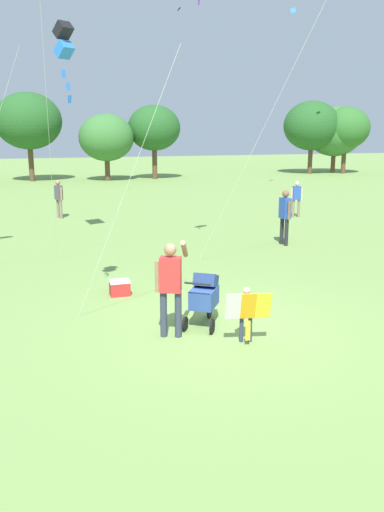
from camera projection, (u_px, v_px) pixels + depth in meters
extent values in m
plane|color=#75994C|center=(220.00, 328.00, 10.07)|extent=(120.00, 120.00, 0.00)
cylinder|color=brown|center=(31.00, 165.00, 37.28)|extent=(0.36, 0.36, 2.30)
ellipsoid|color=#235623|center=(28.00, 121.00, 36.58)|extent=(4.54, 4.09, 3.86)
cylinder|color=brown|center=(108.00, 170.00, 37.81)|extent=(0.36, 0.36, 1.46)
ellipsoid|color=#387033|center=(106.00, 138.00, 37.28)|extent=(3.84, 3.46, 3.26)
cylinder|color=brown|center=(155.00, 164.00, 38.98)|extent=(0.36, 0.36, 2.13)
ellipsoid|color=#235623|center=(154.00, 128.00, 38.37)|extent=(3.79, 3.42, 3.23)
cylinder|color=brown|center=(310.00, 161.00, 43.46)|extent=(0.36, 0.36, 1.98)
ellipsoid|color=#235623|center=(312.00, 126.00, 42.80)|extent=(4.59, 4.13, 3.90)
cylinder|color=brown|center=(333.00, 164.00, 44.31)|extent=(0.36, 0.36, 1.47)
ellipsoid|color=#387033|center=(335.00, 132.00, 43.70)|extent=(4.69, 4.23, 3.99)
cylinder|color=brown|center=(344.00, 161.00, 43.65)|extent=(0.36, 0.36, 2.04)
ellipsoid|color=#2D6628|center=(346.00, 128.00, 43.03)|extent=(3.97, 3.58, 3.38)
cylinder|color=#33384C|center=(250.00, 328.00, 9.40)|extent=(0.07, 0.07, 0.49)
cylinder|color=#33384C|center=(241.00, 329.00, 9.39)|extent=(0.07, 0.07, 0.49)
cube|color=red|center=(246.00, 305.00, 9.30)|extent=(0.24, 0.18, 0.37)
cylinder|color=beige|center=(254.00, 306.00, 9.31)|extent=(0.05, 0.05, 0.33)
cylinder|color=beige|center=(239.00, 307.00, 9.29)|extent=(0.05, 0.05, 0.33)
sphere|color=beige|center=(247.00, 291.00, 9.24)|extent=(0.13, 0.13, 0.13)
cube|color=yellow|center=(263.00, 306.00, 9.13)|extent=(0.29, 0.23, 0.50)
cube|color=#F4A319|center=(248.00, 306.00, 9.11)|extent=(0.29, 0.23, 0.50)
cube|color=white|center=(233.00, 307.00, 9.09)|extent=(0.29, 0.23, 0.50)
cube|color=yellow|center=(248.00, 331.00, 9.20)|extent=(0.08, 0.03, 0.36)
cylinder|color=#33384C|center=(164.00, 314.00, 9.60)|extent=(0.12, 0.12, 0.85)
cylinder|color=#33384C|center=(178.00, 315.00, 9.58)|extent=(0.12, 0.12, 0.85)
cube|color=red|center=(171.00, 274.00, 9.41)|extent=(0.43, 0.35, 0.64)
cylinder|color=#A37556|center=(158.00, 277.00, 9.44)|extent=(0.09, 0.09, 0.57)
cylinder|color=#A37556|center=(184.00, 249.00, 9.43)|extent=(0.28, 0.51, 0.40)
sphere|color=#A37556|center=(170.00, 250.00, 9.31)|extent=(0.22, 0.22, 0.22)
cylinder|color=black|center=(209.00, 311.00, 10.60)|extent=(0.19, 0.26, 0.28)
cylinder|color=black|center=(185.00, 324.00, 9.92)|extent=(0.19, 0.26, 0.28)
cylinder|color=black|center=(212.00, 327.00, 9.78)|extent=(0.19, 0.26, 0.28)
cube|color=#2D4C93|center=(204.00, 297.00, 10.11)|extent=(0.72, 0.78, 0.36)
cube|color=navy|center=(206.00, 280.00, 10.15)|extent=(0.58, 0.57, 0.35)
cylinder|color=black|center=(197.00, 284.00, 9.58)|extent=(0.43, 0.29, 0.04)
cube|color=black|center=(63.00, 30.00, 9.46)|extent=(0.39, 0.41, 0.31)
cube|color=blue|center=(64.00, 50.00, 9.54)|extent=(0.39, 0.41, 0.31)
cube|color=blue|center=(63.00, 74.00, 9.61)|extent=(0.08, 0.06, 0.14)
cube|color=blue|center=(68.00, 87.00, 9.70)|extent=(0.08, 0.07, 0.14)
cube|color=blue|center=(70.00, 99.00, 9.76)|extent=(0.09, 0.07, 0.14)
cylinder|color=silver|center=(124.00, 194.00, 9.72)|extent=(1.79, 1.42, 5.03)
cylinder|color=silver|center=(48.00, 118.00, 13.18)|extent=(0.17, 3.97, 7.84)
cube|color=purple|center=(199.00, 2.00, 13.69)|extent=(0.07, 0.07, 0.14)
cylinder|color=silver|center=(264.00, 127.00, 13.36)|extent=(2.50, 2.95, 7.43)
cube|color=blue|center=(293.00, 11.00, 29.08)|extent=(0.29, 0.29, 0.38)
cube|color=black|center=(179.00, 9.00, 31.30)|extent=(0.23, 0.31, 0.23)
cylinder|color=#232328|center=(282.00, 231.00, 17.25)|extent=(0.13, 0.13, 0.87)
cylinder|color=#232328|center=(286.00, 232.00, 17.01)|extent=(0.13, 0.13, 0.87)
cube|color=#284CA8|center=(285.00, 208.00, 16.95)|extent=(0.27, 0.40, 0.65)
cylinder|color=brown|center=(281.00, 209.00, 17.18)|extent=(0.09, 0.09, 0.58)
cylinder|color=brown|center=(289.00, 211.00, 16.75)|extent=(0.09, 0.09, 0.58)
sphere|color=brown|center=(286.00, 194.00, 16.85)|extent=(0.22, 0.22, 0.22)
cylinder|color=#7F705B|center=(299.00, 208.00, 22.42)|extent=(0.11, 0.11, 0.74)
cylinder|color=#7F705B|center=(293.00, 209.00, 22.40)|extent=(0.11, 0.11, 0.74)
cube|color=#284CA8|center=(297.00, 193.00, 22.26)|extent=(0.36, 0.27, 0.56)
cylinder|color=beige|center=(301.00, 194.00, 22.28)|extent=(0.08, 0.08, 0.50)
cylinder|color=beige|center=(292.00, 194.00, 22.25)|extent=(0.08, 0.08, 0.50)
sphere|color=beige|center=(297.00, 184.00, 22.17)|extent=(0.19, 0.19, 0.19)
cylinder|color=#7F705B|center=(61.00, 209.00, 22.10)|extent=(0.11, 0.11, 0.78)
cylinder|color=#7F705B|center=(58.00, 209.00, 22.27)|extent=(0.11, 0.11, 0.78)
cube|color=#4C4C56|center=(59.00, 192.00, 22.03)|extent=(0.34, 0.40, 0.59)
cylinder|color=#A37556|center=(61.00, 194.00, 21.89)|extent=(0.08, 0.08, 0.52)
cylinder|color=#A37556|center=(56.00, 193.00, 22.19)|extent=(0.08, 0.08, 0.52)
sphere|color=#A37556|center=(58.00, 182.00, 21.93)|extent=(0.20, 0.20, 0.20)
cube|color=red|center=(120.00, 289.00, 12.03)|extent=(0.44, 0.32, 0.30)
cube|color=white|center=(120.00, 281.00, 11.99)|extent=(0.45, 0.33, 0.05)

